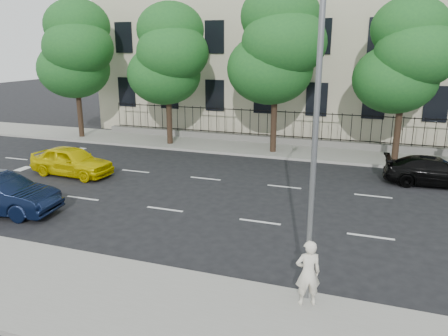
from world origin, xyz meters
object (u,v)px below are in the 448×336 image
object	(u,v)px
woman_near	(308,273)
black_sedan	(435,171)
yellow_taxi	(72,161)
street_light	(320,102)

from	to	relation	value
woman_near	black_sedan	bearing A→B (deg)	-132.12
yellow_taxi	black_sedan	distance (m)	17.91
black_sedan	woman_near	size ratio (longest dim) A/B	2.66
black_sedan	woman_near	bearing A→B (deg)	157.46
street_light	black_sedan	world-z (taller)	street_light
street_light	yellow_taxi	world-z (taller)	street_light
yellow_taxi	woman_near	size ratio (longest dim) A/B	2.54
street_light	yellow_taxi	bearing A→B (deg)	151.73
street_light	yellow_taxi	xyz separation A→B (m)	(-13.19, 7.09, -4.40)
yellow_taxi	black_sedan	bearing A→B (deg)	-72.02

